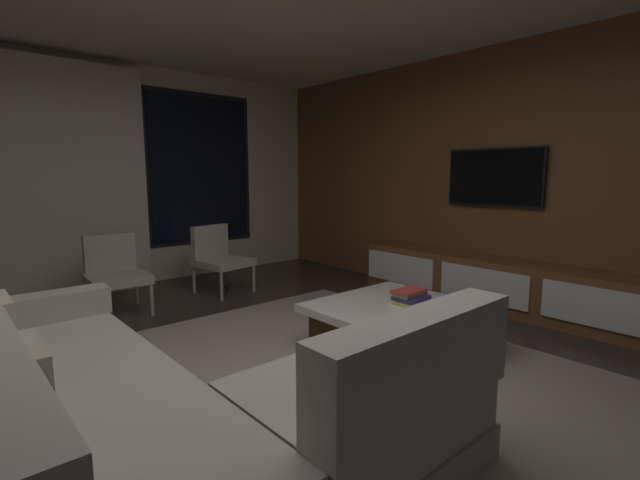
% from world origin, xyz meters
% --- Properties ---
extents(floor, '(9.20, 9.20, 0.00)m').
position_xyz_m(floor, '(0.00, 0.00, 0.00)').
color(floor, '#332B26').
extents(back_wall_with_window, '(6.60, 0.30, 2.70)m').
position_xyz_m(back_wall_with_window, '(-0.06, 3.62, 1.34)').
color(back_wall_with_window, beige).
rests_on(back_wall_with_window, floor).
extents(media_wall, '(0.12, 7.80, 2.70)m').
position_xyz_m(media_wall, '(3.06, 0.00, 1.35)').
color(media_wall, brown).
rests_on(media_wall, floor).
extents(area_rug, '(3.20, 3.80, 0.01)m').
position_xyz_m(area_rug, '(0.35, -0.10, 0.01)').
color(area_rug, gray).
rests_on(area_rug, floor).
extents(sectional_couch, '(1.98, 2.50, 0.82)m').
position_xyz_m(sectional_couch, '(-0.83, -0.13, 0.29)').
color(sectional_couch, gray).
rests_on(sectional_couch, floor).
extents(coffee_table, '(1.16, 1.16, 0.36)m').
position_xyz_m(coffee_table, '(1.16, 0.04, 0.19)').
color(coffee_table, '#302611').
rests_on(coffee_table, floor).
extents(book_stack_on_coffee_table, '(0.29, 0.21, 0.11)m').
position_xyz_m(book_stack_on_coffee_table, '(1.29, 0.04, 0.41)').
color(book_stack_on_coffee_table, '#CFC05E').
rests_on(book_stack_on_coffee_table, coffee_table).
extents(accent_chair_near_window, '(0.63, 0.64, 0.78)m').
position_xyz_m(accent_chair_near_window, '(0.99, 2.59, 0.43)').
color(accent_chair_near_window, '#B2ADA0').
rests_on(accent_chair_near_window, floor).
extents(accent_chair_by_curtain, '(0.57, 0.59, 0.78)m').
position_xyz_m(accent_chair_by_curtain, '(-0.18, 2.55, 0.43)').
color(accent_chair_by_curtain, '#B2ADA0').
rests_on(accent_chair_by_curtain, floor).
extents(media_console, '(0.46, 3.10, 0.52)m').
position_xyz_m(media_console, '(2.77, 0.05, 0.25)').
color(media_console, brown).
rests_on(media_console, floor).
extents(mounted_tv, '(0.05, 1.04, 0.60)m').
position_xyz_m(mounted_tv, '(2.95, 0.25, 1.35)').
color(mounted_tv, black).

